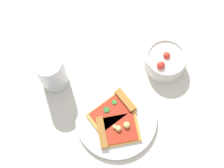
# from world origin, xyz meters

# --- Properties ---
(ground_plane) EXTENTS (2.40, 2.40, 0.00)m
(ground_plane) POSITION_xyz_m (0.00, 0.00, 0.00)
(ground_plane) COLOR beige
(ground_plane) RESTS_ON ground
(plate) EXTENTS (0.23, 0.23, 0.01)m
(plate) POSITION_xyz_m (0.03, 0.01, 0.01)
(plate) COLOR silver
(plate) RESTS_ON ground_plane
(pizza_slice_near) EXTENTS (0.13, 0.10, 0.03)m
(pizza_slice_near) POSITION_xyz_m (0.03, 0.05, 0.02)
(pizza_slice_near) COLOR gold
(pizza_slice_near) RESTS_ON plate
(pizza_slice_far) EXTENTS (0.15, 0.14, 0.02)m
(pizza_slice_far) POSITION_xyz_m (0.03, -0.01, 0.02)
(pizza_slice_far) COLOR gold
(pizza_slice_far) RESTS_ON plate
(salad_bowl) EXTENTS (0.12, 0.12, 0.07)m
(salad_bowl) POSITION_xyz_m (-0.13, -0.16, 0.03)
(salad_bowl) COLOR white
(salad_bowl) RESTS_ON ground_plane
(soda_glass) EXTENTS (0.08, 0.08, 0.13)m
(soda_glass) POSITION_xyz_m (0.21, -0.12, 0.06)
(soda_glass) COLOR silver
(soda_glass) RESTS_ON ground_plane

